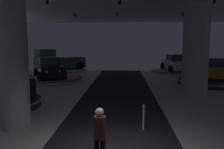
# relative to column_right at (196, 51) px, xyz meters

# --- Properties ---
(column_right) EXTENTS (1.50, 1.50, 5.50)m
(column_right) POSITION_rel_column_right_xyz_m (0.00, 0.00, 0.00)
(column_right) COLOR #ADADB2
(column_right) RESTS_ON ground
(column_left) EXTENTS (1.13, 1.13, 5.50)m
(column_left) POSITION_rel_column_right_xyz_m (-8.34, -5.58, 0.00)
(column_left) COLOR #ADADB2
(column_left) RESTS_ON ground
(display_platform_deep_left) EXTENTS (5.68, 5.68, 0.25)m
(display_platform_deep_left) POSITION_rel_column_right_xyz_m (-11.25, 12.55, -2.61)
(display_platform_deep_left) COLOR silver
(display_platform_deep_left) RESTS_ON ground
(pickup_truck_deep_left) EXTENTS (5.48, 4.90, 2.30)m
(pickup_truck_deep_left) POSITION_rel_column_right_xyz_m (-11.50, 12.35, -1.57)
(pickup_truck_deep_left) COLOR #2D5638
(pickup_truck_deep_left) RESTS_ON display_platform_deep_left
(display_platform_far_left) EXTENTS (5.43, 5.43, 0.35)m
(display_platform_far_left) POSITION_rel_column_right_xyz_m (-10.41, 5.72, -2.56)
(display_platform_far_left) COLOR #B7B7BC
(display_platform_far_left) RESTS_ON ground
(display_car_far_left) EXTENTS (3.50, 4.57, 1.71)m
(display_car_far_left) POSITION_rel_column_right_xyz_m (-10.42, 5.75, -1.64)
(display_car_far_left) COLOR black
(display_car_far_left) RESTS_ON display_platform_far_left
(display_platform_deep_right) EXTENTS (5.04, 5.04, 0.28)m
(display_platform_deep_right) POSITION_rel_column_right_xyz_m (1.32, 12.11, -2.59)
(display_platform_deep_right) COLOR silver
(display_platform_deep_right) RESTS_ON ground
(display_car_deep_right) EXTENTS (2.69, 4.41, 1.71)m
(display_car_deep_right) POSITION_rel_column_right_xyz_m (1.32, 12.08, -1.70)
(display_car_deep_right) COLOR silver
(display_car_deep_right) RESTS_ON display_platform_deep_right
(display_platform_far_right) EXTENTS (5.59, 5.59, 0.35)m
(display_platform_far_right) POSITION_rel_column_right_xyz_m (2.89, 5.08, -2.56)
(display_platform_far_right) COLOR #333338
(display_platform_far_right) RESTS_ON ground
(display_car_far_right) EXTENTS (4.55, 3.23, 1.71)m
(display_car_far_right) POSITION_rel_column_right_xyz_m (2.92, 5.07, -1.64)
(display_car_far_right) COLOR #B77519
(display_car_far_right) RESTS_ON display_platform_far_right
(visitor_walking_near) EXTENTS (0.32, 0.32, 1.59)m
(visitor_walking_near) POSITION_rel_column_right_xyz_m (-4.78, -8.45, -1.84)
(visitor_walking_near) COLOR black
(visitor_walking_near) RESTS_ON ground
(stanchion_a) EXTENTS (0.28, 0.28, 1.01)m
(stanchion_a) POSITION_rel_column_right_xyz_m (-3.42, -5.70, -2.38)
(stanchion_a) COLOR #333338
(stanchion_a) RESTS_ON ground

